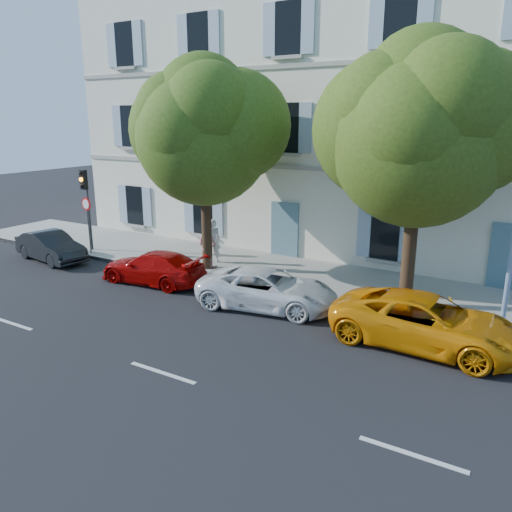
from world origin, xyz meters
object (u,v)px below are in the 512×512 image
Objects in this scene: tree_left at (204,138)px; pedestrian_b at (207,246)px; tree_right at (419,140)px; car_white_coupe at (267,289)px; car_yellow_supercar at (426,322)px; car_dark_sedan at (51,246)px; pedestrian_a at (213,241)px; road_sign at (87,213)px; traffic_light at (85,193)px; car_red_coupe at (153,267)px.

tree_left reaches higher than pedestrian_b.
tree_right is 9.11m from pedestrian_b.
tree_left is (-4.03, 2.24, 4.62)m from car_white_coupe.
car_yellow_supercar is 10.52m from tree_left.
car_dark_sedan is 15.89m from car_yellow_supercar.
tree_left reaches higher than pedestrian_a.
tree_left is at bearing 121.66° from pedestrian_b.
tree_right is 3.24× the size of road_sign.
pedestrian_b is at bearing 121.41° from tree_left.
pedestrian_b is (-0.08, 0.13, -4.22)m from tree_left.
road_sign is (-9.92, 1.44, 1.32)m from car_white_coupe.
pedestrian_b is at bearing 68.91° from pedestrian_a.
traffic_light reaches higher than road_sign.
car_yellow_supercar is at bearing -6.69° from road_sign.
traffic_light is (0.49, 1.72, 2.15)m from car_dark_sedan.
pedestrian_a reaches higher than car_white_coupe.
car_dark_sedan is at bearing -105.91° from traffic_light.
traffic_light is 6.33m from pedestrian_a.
road_sign is (0.38, -0.33, -0.83)m from traffic_light.
pedestrian_b is at bearing 50.23° from car_white_coupe.
traffic_light reaches higher than car_red_coupe.
car_dark_sedan is at bearing 79.88° from car_white_coupe.
car_red_coupe is 2.35× the size of pedestrian_b.
traffic_light is at bearing -112.30° from car_red_coupe.
road_sign is at bearing 9.34° from pedestrian_b.
traffic_light reaches higher than car_dark_sedan.
tree_left is (-9.13, 2.56, 4.55)m from car_yellow_supercar.
car_dark_sedan is 1.05× the size of traffic_light.
road_sign is at bearing -40.93° from traffic_light.
pedestrian_a is (5.94, 1.30, -1.73)m from traffic_light.
car_dark_sedan is at bearing -122.28° from road_sign.
traffic_light is 6.46m from pedestrian_b.
pedestrian_b is (-8.02, 0.17, -4.32)m from tree_right.
car_red_coupe is 1.66× the size of road_sign.
car_red_coupe is 5.37m from road_sign.
traffic_light is (-15.40, 2.09, 2.09)m from car_yellow_supercar.
pedestrian_a reaches higher than car_dark_sedan.
traffic_light is at bearing -28.24° from pedestrian_a.
pedestrian_a is (-0.33, 0.83, -4.20)m from tree_left.
car_yellow_supercar is 0.62× the size of tree_right.
traffic_light is (-10.30, 1.77, 2.15)m from car_white_coupe.
car_yellow_supercar is 10.05m from pedestrian_a.
car_yellow_supercar is 2.02× the size of road_sign.
tree_right reaches higher than car_white_coupe.
traffic_light is at bearing 139.07° from road_sign.
tree_right is 14.45m from traffic_light.
car_red_coupe is 6.07m from traffic_light.
pedestrian_a is (6.43, 3.02, 0.42)m from car_dark_sedan.
car_dark_sedan is 5.87m from car_red_coupe.
road_sign is at bearing -23.41° from car_dark_sedan.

